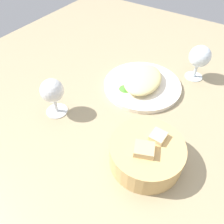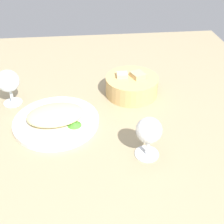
{
  "view_description": "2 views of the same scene",
  "coord_description": "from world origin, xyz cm",
  "px_view_note": "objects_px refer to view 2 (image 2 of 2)",
  "views": [
    {
      "loc": [
        48.0,
        22.34,
        48.8
      ],
      "look_at": [
        11.29,
        -1.91,
        3.24
      ],
      "focal_mm": 36.13,
      "sensor_mm": 36.0,
      "label": 1
    },
    {
      "loc": [
        2.71,
        -71.89,
        53.59
      ],
      "look_at": [
        9.66,
        -5.18,
        5.44
      ],
      "focal_mm": 46.37,
      "sensor_mm": 36.0,
      "label": 2
    }
  ],
  "objects_px": {
    "bread_basket": "(132,85)",
    "wine_glass_near": "(149,132)",
    "plate": "(56,121)",
    "wine_glass_far": "(8,82)"
  },
  "relations": [
    {
      "from": "plate",
      "to": "wine_glass_far",
      "type": "relative_size",
      "value": 2.15
    },
    {
      "from": "wine_glass_far",
      "to": "wine_glass_near",
      "type": "bearing_deg",
      "value": -36.01
    },
    {
      "from": "bread_basket",
      "to": "wine_glass_far",
      "type": "relative_size",
      "value": 1.49
    },
    {
      "from": "bread_basket",
      "to": "wine_glass_near",
      "type": "relative_size",
      "value": 1.54
    },
    {
      "from": "wine_glass_far",
      "to": "plate",
      "type": "bearing_deg",
      "value": -40.08
    },
    {
      "from": "plate",
      "to": "wine_glass_far",
      "type": "xyz_separation_m",
      "value": [
        -0.15,
        0.13,
        0.07
      ]
    },
    {
      "from": "bread_basket",
      "to": "wine_glass_far",
      "type": "xyz_separation_m",
      "value": [
        -0.4,
        -0.02,
        0.04
      ]
    },
    {
      "from": "plate",
      "to": "bread_basket",
      "type": "xyz_separation_m",
      "value": [
        0.25,
        0.14,
        0.03
      ]
    },
    {
      "from": "bread_basket",
      "to": "wine_glass_near",
      "type": "bearing_deg",
      "value": -91.35
    },
    {
      "from": "plate",
      "to": "bread_basket",
      "type": "bearing_deg",
      "value": 29.56
    }
  ]
}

